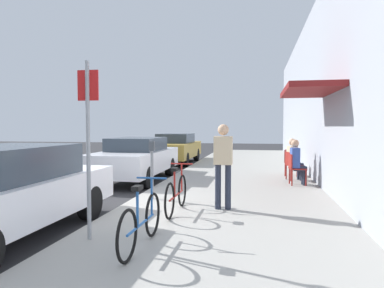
% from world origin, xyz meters
% --- Properties ---
extents(ground_plane, '(60.00, 60.00, 0.00)m').
position_xyz_m(ground_plane, '(0.00, 0.00, 0.00)').
color(ground_plane, '#2D2D30').
extents(sidewalk_slab, '(4.50, 32.00, 0.12)m').
position_xyz_m(sidewalk_slab, '(2.25, 2.00, 0.06)').
color(sidewalk_slab, '#9E9B93').
rests_on(sidewalk_slab, ground_plane).
extents(building_facade, '(1.40, 32.00, 5.60)m').
position_xyz_m(building_facade, '(4.65, 2.00, 2.80)').
color(building_facade, '#999EA8').
rests_on(building_facade, ground_plane).
extents(parked_car_0, '(1.80, 4.40, 1.46)m').
position_xyz_m(parked_car_0, '(-1.10, -2.21, 0.75)').
color(parked_car_0, silver).
rests_on(parked_car_0, ground_plane).
extents(parked_car_1, '(1.80, 4.40, 1.41)m').
position_xyz_m(parked_car_1, '(-1.10, 3.89, 0.74)').
color(parked_car_1, silver).
rests_on(parked_car_1, ground_plane).
extents(parked_car_2, '(1.80, 4.40, 1.43)m').
position_xyz_m(parked_car_2, '(-1.10, 9.40, 0.75)').
color(parked_car_2, '#A58433').
rests_on(parked_car_2, ground_plane).
extents(parking_meter, '(0.12, 0.10, 1.32)m').
position_xyz_m(parking_meter, '(0.45, 0.65, 0.89)').
color(parking_meter, slate).
rests_on(parking_meter, sidewalk_slab).
extents(street_sign, '(0.32, 0.06, 2.60)m').
position_xyz_m(street_sign, '(0.40, -2.28, 1.64)').
color(street_sign, gray).
rests_on(street_sign, sidewalk_slab).
extents(bicycle_0, '(0.46, 1.71, 0.90)m').
position_xyz_m(bicycle_0, '(1.28, -2.52, 0.48)').
color(bicycle_0, black).
rests_on(bicycle_0, sidewalk_slab).
extents(bicycle_1, '(0.46, 1.71, 0.90)m').
position_xyz_m(bicycle_1, '(1.29, -0.48, 0.48)').
color(bicycle_1, black).
rests_on(bicycle_1, sidewalk_slab).
extents(cafe_chair_0, '(0.48, 0.48, 0.87)m').
position_xyz_m(cafe_chair_0, '(3.85, 3.26, 0.62)').
color(cafe_chair_0, maroon).
rests_on(cafe_chair_0, sidewalk_slab).
extents(seated_patron_0, '(0.45, 0.39, 1.29)m').
position_xyz_m(seated_patron_0, '(3.91, 3.27, 0.82)').
color(seated_patron_0, '#232838').
rests_on(seated_patron_0, sidewalk_slab).
extents(cafe_chair_1, '(0.55, 0.55, 0.87)m').
position_xyz_m(cafe_chair_1, '(3.85, 4.12, 0.62)').
color(cafe_chair_1, maroon).
rests_on(cafe_chair_1, sidewalk_slab).
extents(seated_patron_1, '(0.50, 0.46, 1.29)m').
position_xyz_m(seated_patron_1, '(3.91, 4.13, 0.82)').
color(seated_patron_1, '#232838').
rests_on(seated_patron_1, sidewalk_slab).
extents(cafe_chair_2, '(0.50, 0.50, 0.87)m').
position_xyz_m(cafe_chair_2, '(3.85, 5.16, 0.62)').
color(cafe_chair_2, maroon).
rests_on(cafe_chair_2, sidewalk_slab).
extents(pedestrian_standing, '(0.36, 0.22, 1.70)m').
position_xyz_m(pedestrian_standing, '(2.15, -0.06, 1.12)').
color(pedestrian_standing, '#232838').
rests_on(pedestrian_standing, sidewalk_slab).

